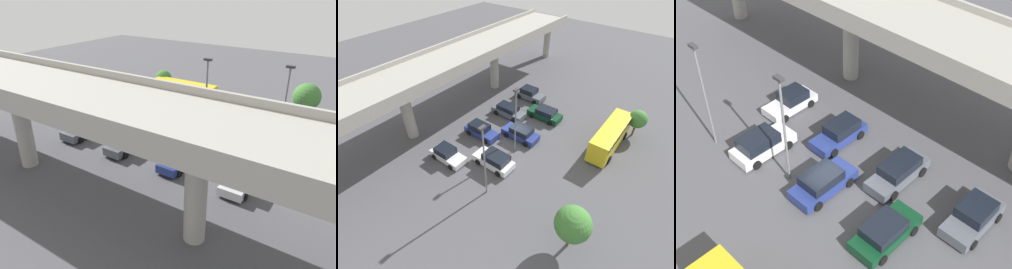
{
  "view_description": "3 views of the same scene",
  "coord_description": "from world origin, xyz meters",
  "views": [
    {
      "loc": [
        -15.35,
        24.21,
        14.27
      ],
      "look_at": [
        -0.54,
        1.96,
        1.78
      ],
      "focal_mm": 35.0,
      "sensor_mm": 36.0,
      "label": 1
    },
    {
      "loc": [
        -21.24,
        -14.71,
        21.02
      ],
      "look_at": [
        -1.93,
        0.3,
        1.24
      ],
      "focal_mm": 28.0,
      "sensor_mm": 36.0,
      "label": 2
    },
    {
      "loc": [
        15.62,
        -14.62,
        23.08
      ],
      "look_at": [
        -1.4,
        2.76,
        2.0
      ],
      "focal_mm": 50.0,
      "sensor_mm": 36.0,
      "label": 3
    }
  ],
  "objects": [
    {
      "name": "parked_car_0",
      "position": [
        -8.29,
        3.76,
        0.72
      ],
      "size": [
        2.13,
        4.36,
        1.58
      ],
      "rotation": [
        0.0,
        0.0,
        -1.57
      ],
      "color": "silver",
      "rests_on": "ground_plane"
    },
    {
      "name": "parked_car_2",
      "position": [
        -2.73,
        3.68,
        0.77
      ],
      "size": [
        2.04,
        4.43,
        1.62
      ],
      "rotation": [
        0.0,
        0.0,
        -1.57
      ],
      "color": "navy",
      "rests_on": "ground_plane"
    },
    {
      "name": "highway_overpass",
      "position": [
        0.0,
        10.41,
        6.93
      ],
      "size": [
        49.77,
        7.15,
        8.41
      ],
      "color": "#9E9B93",
      "rests_on": "ground_plane"
    },
    {
      "name": "parked_car_4",
      "position": [
        2.87,
        3.6,
        0.78
      ],
      "size": [
        2.09,
        4.86,
        1.61
      ],
      "rotation": [
        0.0,
        0.0,
        -1.57
      ],
      "color": "#515660",
      "rests_on": "ground_plane"
    },
    {
      "name": "parked_car_6",
      "position": [
        8.55,
        3.84,
        0.78
      ],
      "size": [
        2.25,
        4.47,
        1.7
      ],
      "rotation": [
        0.0,
        0.0,
        -1.57
      ],
      "color": "#515660",
      "rests_on": "ground_plane"
    },
    {
      "name": "lamp_post_mid_lot",
      "position": [
        -2.47,
        -1.43,
        4.82
      ],
      "size": [
        0.7,
        0.35,
        8.25
      ],
      "color": "slate",
      "rests_on": "ground_plane"
    },
    {
      "name": "ground_plane",
      "position": [
        0.0,
        0.0,
        0.0
      ],
      "size": [
        103.79,
        103.79,
        0.0
      ],
      "primitive_type": "plane",
      "color": "#4C4C51"
    },
    {
      "name": "parked_car_3",
      "position": [
        -0.07,
        -0.57,
        0.76
      ],
      "size": [
        2.24,
        4.63,
        1.59
      ],
      "rotation": [
        0.0,
        0.0,
        1.57
      ],
      "color": "navy",
      "rests_on": "ground_plane"
    },
    {
      "name": "parked_car_1",
      "position": [
        -5.81,
        -1.1,
        0.81
      ],
      "size": [
        2.26,
        4.61,
        1.7
      ],
      "rotation": [
        0.0,
        0.0,
        1.57
      ],
      "color": "silver",
      "rests_on": "ground_plane"
    },
    {
      "name": "lamp_post_near_aisle",
      "position": [
        -9.14,
        -2.85,
        4.8
      ],
      "size": [
        0.7,
        0.35,
        8.21
      ],
      "color": "slate",
      "rests_on": "ground_plane"
    },
    {
      "name": "parked_car_5",
      "position": [
        5.44,
        -0.75,
        0.74
      ],
      "size": [
        2.25,
        4.6,
        1.55
      ],
      "rotation": [
        0.0,
        0.0,
        1.57
      ],
      "color": "#0C381E",
      "rests_on": "ground_plane"
    }
  ]
}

